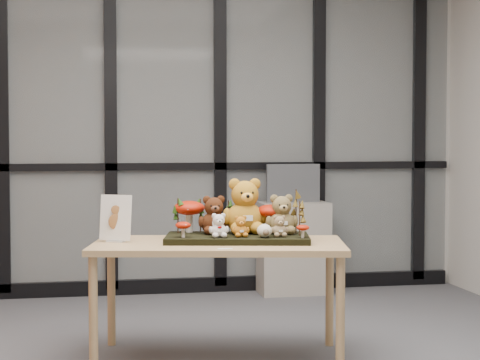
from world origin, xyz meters
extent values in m
plane|color=beige|center=(0.00, 2.50, 1.40)|extent=(5.00, 0.00, 5.00)
plane|color=beige|center=(0.00, -2.50, 1.40)|extent=(5.00, 0.00, 5.00)
cube|color=#2D383F|center=(0.00, 2.47, 1.40)|extent=(4.90, 0.02, 2.70)
cube|color=black|center=(0.00, 2.47, 0.06)|extent=(4.90, 0.06, 0.12)
cube|color=black|center=(0.00, 2.47, 1.05)|extent=(4.90, 0.06, 0.06)
cube|color=black|center=(-1.30, 2.47, 1.40)|extent=(0.10, 0.06, 2.70)
cube|color=black|center=(-0.45, 2.47, 1.40)|extent=(0.10, 0.06, 2.70)
cube|color=black|center=(0.45, 2.47, 1.40)|extent=(0.10, 0.06, 2.70)
cube|color=black|center=(1.30, 2.47, 1.40)|extent=(0.10, 0.06, 2.70)
cube|color=black|center=(2.20, 2.47, 1.40)|extent=(0.10, 0.06, 2.70)
cube|color=tan|center=(0.08, 0.32, 0.67)|extent=(1.57, 1.00, 0.04)
cylinder|color=tan|center=(-0.65, 0.15, 0.32)|extent=(0.05, 0.05, 0.65)
cylinder|color=tan|center=(-0.53, 0.76, 0.32)|extent=(0.05, 0.05, 0.65)
cylinder|color=tan|center=(0.68, -0.12, 0.32)|extent=(0.05, 0.05, 0.65)
cylinder|color=tan|center=(0.81, 0.49, 0.32)|extent=(0.05, 0.05, 0.65)
cube|color=black|center=(0.20, 0.35, 0.70)|extent=(0.90, 0.58, 0.04)
cube|color=silver|center=(-0.51, 0.46, 0.69)|extent=(0.12, 0.10, 0.01)
cube|color=white|center=(-0.51, 0.46, 0.83)|extent=(0.19, 0.12, 0.27)
ellipsoid|color=brown|center=(-0.51, 0.45, 0.80)|extent=(0.09, 0.01, 0.10)
ellipsoid|color=brown|center=(-0.51, 0.45, 0.87)|extent=(0.05, 0.01, 0.05)
cube|color=white|center=(0.06, 0.02, 0.68)|extent=(0.08, 0.03, 0.00)
cube|color=gray|center=(1.03, 2.27, 0.38)|extent=(0.57, 0.33, 0.75)
cube|color=#4C4F54|center=(1.03, 2.29, 0.91)|extent=(0.45, 0.05, 0.32)
cube|color=black|center=(1.03, 2.26, 0.91)|extent=(0.39, 0.00, 0.26)
camera|label=1|loc=(-0.75, -4.65, 1.31)|focal=65.00mm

